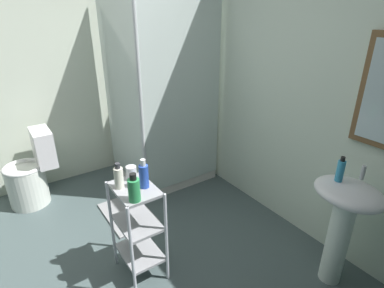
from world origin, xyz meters
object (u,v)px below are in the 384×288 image
at_px(hand_soap_bottle, 340,170).
at_px(rinse_cup, 131,173).
at_px(shower_stall, 159,142).
at_px(bath_mat, 128,213).
at_px(shampoo_bottle_blue, 144,176).
at_px(lotion_bottle_white, 119,177).
at_px(toilet, 31,175).
at_px(pedestal_sink, 344,214).
at_px(storage_cart, 138,224).
at_px(body_wash_bottle_green, 134,189).

xyz_separation_m(hand_soap_bottle, rinse_cup, (-0.90, -1.06, -0.10)).
distance_m(shower_stall, bath_mat, 0.88).
bearing_deg(shampoo_bottle_blue, lotion_bottle_white, -122.44).
bearing_deg(shower_stall, hand_soap_bottle, 8.59).
relative_size(lotion_bottle_white, rinse_cup, 1.89).
height_order(shower_stall, bath_mat, shower_stall).
distance_m(toilet, lotion_bottle_white, 1.54).
bearing_deg(pedestal_sink, shampoo_bottle_blue, -127.81).
relative_size(lotion_bottle_white, bath_mat, 0.31).
relative_size(pedestal_sink, storage_cart, 1.09).
height_order(shower_stall, rinse_cup, shower_stall).
bearing_deg(storage_cart, bath_mat, 164.80).
bearing_deg(toilet, lotion_bottle_white, 16.55).
height_order(pedestal_sink, lotion_bottle_white, lotion_bottle_white).
bearing_deg(lotion_bottle_white, shower_stall, 141.01).
xyz_separation_m(toilet, shampoo_bottle_blue, (1.48, 0.56, 0.51)).
relative_size(rinse_cup, bath_mat, 0.16).
height_order(shower_stall, shampoo_bottle_blue, shower_stall).
xyz_separation_m(storage_cart, shampoo_bottle_blue, (0.03, 0.06, 0.39)).
bearing_deg(shampoo_bottle_blue, hand_soap_bottle, 54.17).
distance_m(pedestal_sink, bath_mat, 1.91).
bearing_deg(body_wash_bottle_green, hand_soap_bottle, 61.04).
xyz_separation_m(hand_soap_bottle, body_wash_bottle_green, (-0.64, -1.16, -0.06)).
bearing_deg(shampoo_bottle_blue, body_wash_bottle_green, -48.36).
bearing_deg(rinse_cup, pedestal_sink, 48.15).
relative_size(hand_soap_bottle, body_wash_bottle_green, 0.91).
height_order(shower_stall, body_wash_bottle_green, shower_stall).
height_order(hand_soap_bottle, lotion_bottle_white, hand_soap_bottle).
relative_size(storage_cart, body_wash_bottle_green, 3.87).
bearing_deg(shampoo_bottle_blue, pedestal_sink, 52.19).
height_order(pedestal_sink, toilet, pedestal_sink).
relative_size(pedestal_sink, lotion_bottle_white, 4.42).
relative_size(toilet, storage_cart, 1.03).
height_order(toilet, rinse_cup, rinse_cup).
bearing_deg(pedestal_sink, lotion_bottle_white, -127.22).
relative_size(body_wash_bottle_green, bath_mat, 0.32).
xyz_separation_m(body_wash_bottle_green, bath_mat, (-0.85, 0.25, -0.81)).
bearing_deg(rinse_cup, toilet, -158.34).
distance_m(body_wash_bottle_green, shampoo_bottle_blue, 0.16).
distance_m(pedestal_sink, shampoo_bottle_blue, 1.37).
height_order(body_wash_bottle_green, shampoo_bottle_blue, shampoo_bottle_blue).
bearing_deg(pedestal_sink, hand_soap_bottle, -161.63).
relative_size(shower_stall, lotion_bottle_white, 10.92).
xyz_separation_m(shower_stall, bath_mat, (0.44, -0.61, -0.45)).
xyz_separation_m(shampoo_bottle_blue, rinse_cup, (-0.15, -0.03, -0.04)).
distance_m(hand_soap_bottle, rinse_cup, 1.40).
relative_size(hand_soap_bottle, shampoo_bottle_blue, 0.84).
distance_m(body_wash_bottle_green, lotion_bottle_white, 0.20).
height_order(shower_stall, hand_soap_bottle, shower_stall).
xyz_separation_m(hand_soap_bottle, bath_mat, (-1.50, -0.91, -0.88)).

